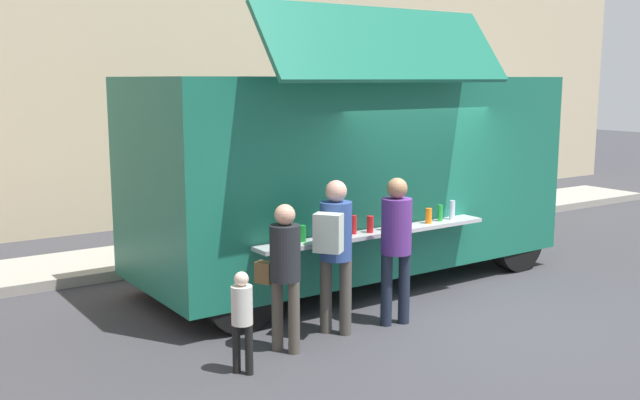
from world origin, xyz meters
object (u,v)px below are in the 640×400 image
Objects in this scene: trash_bin at (457,200)px; child_near_queue at (242,313)px; food_truck_main at (352,171)px; customer_front_ordering at (396,238)px; customer_mid_with_backpack at (335,242)px; customer_rear_waiting at (284,265)px.

child_near_queue reaches higher than trash_bin.
food_truck_main reaches higher than customer_front_ordering.
food_truck_main is 2.06m from customer_front_ordering.
food_truck_main is at bearing -7.87° from customer_front_ordering.
customer_front_ordering is 0.81m from customer_mid_with_backpack.
food_truck_main reaches higher than trash_bin.
trash_bin is (4.36, 2.32, -1.15)m from food_truck_main.
customer_rear_waiting is at bearing -141.43° from food_truck_main.
customer_rear_waiting is at bearing -13.10° from child_near_queue.
customer_rear_waiting is 0.78m from child_near_queue.
customer_rear_waiting is at bearing 151.91° from customer_mid_with_backpack.
customer_rear_waiting is (-0.74, -0.12, -0.14)m from customer_mid_with_backpack.
child_near_queue is (-1.39, -0.41, -0.46)m from customer_mid_with_backpack.
customer_front_ordering is at bearing -25.49° from customer_rear_waiting.
customer_front_ordering is (-0.71, -1.85, -0.54)m from food_truck_main.
customer_mid_with_backpack reaches higher than customer_front_ordering.
child_near_queue is at bearing 111.16° from customer_front_ordering.
customer_mid_with_backpack is at bearing -145.30° from trash_bin.
food_truck_main is at bearing -0.31° from child_near_queue.
customer_mid_with_backpack is 1.11× the size of customer_rear_waiting.
customer_front_ordering is 1.10× the size of customer_rear_waiting.
food_truck_main is at bearing 11.39° from customer_mid_with_backpack.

